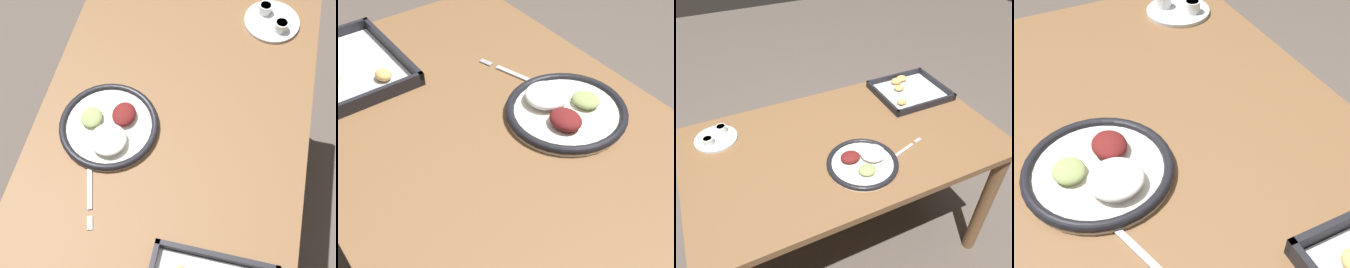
# 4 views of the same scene
# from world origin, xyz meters

# --- Properties ---
(dining_table) EXTENTS (1.28, 0.75, 0.71)m
(dining_table) POSITION_xyz_m (0.00, 0.00, 0.61)
(dining_table) COLOR brown
(dining_table) RESTS_ON ground_plane
(dinner_plate) EXTENTS (0.27, 0.27, 0.05)m
(dinner_plate) POSITION_xyz_m (0.01, -0.16, 0.73)
(dinner_plate) COLOR white
(dinner_plate) RESTS_ON dining_table
(fork) EXTENTS (0.19, 0.07, 0.00)m
(fork) POSITION_xyz_m (0.19, -0.16, 0.71)
(fork) COLOR #B2B2B7
(fork) RESTS_ON dining_table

